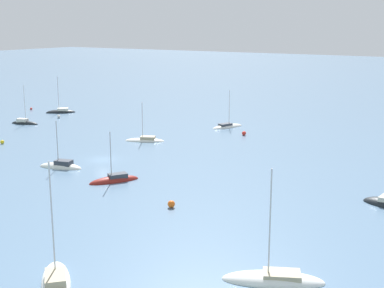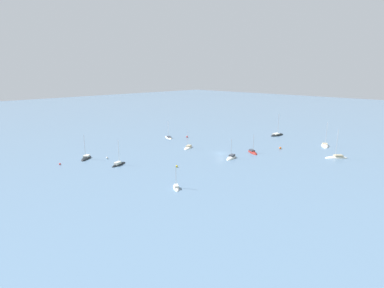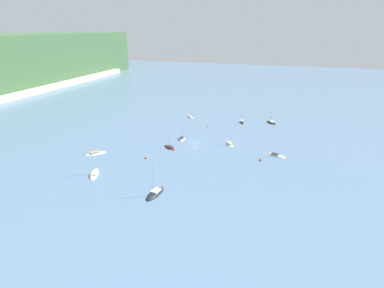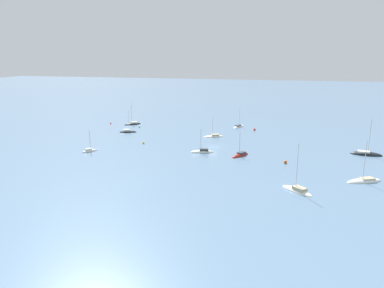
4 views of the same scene
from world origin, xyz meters
name	(u,v)px [view 4 (image 4 of 4)]	position (x,y,z in m)	size (l,w,h in m)	color
ground_plane	(213,147)	(0.00, 0.00, 0.00)	(600.00, 600.00, 0.00)	slate
sailboat_0	(240,156)	(-9.46, 8.41, 0.09)	(5.53, 7.12, 7.94)	maroon
sailboat_1	(297,191)	(-24.68, 34.33, 0.13)	(7.63, 7.45, 11.41)	white
sailboat_2	(90,151)	(35.90, 14.13, 0.11)	(4.27, 5.16, 7.23)	silver
sailboat_3	(202,152)	(2.24, 7.07, 0.11)	(7.37, 4.10, 8.07)	white
sailboat_4	(239,127)	(-4.19, -35.04, 0.08)	(5.11, 7.92, 8.53)	white
sailboat_5	(366,155)	(-45.62, -1.26, 0.08)	(9.25, 4.22, 11.68)	black
sailboat_6	(214,136)	(2.55, -14.89, 0.09)	(7.76, 5.40, 7.92)	white
sailboat_7	(364,181)	(-40.28, 24.14, 0.07)	(9.18, 6.27, 10.87)	white
sailboat_8	(133,124)	(39.65, -29.99, 0.11)	(6.90, 6.60, 9.72)	black
sailboat_9	(128,132)	(35.54, -14.95, 0.13)	(6.65, 3.52, 9.19)	black
mooring_buoy_0	(254,129)	(-10.92, -29.36, 0.42)	(0.84, 0.84, 0.84)	red
mooring_buoy_1	(143,143)	(23.47, 0.77, 0.35)	(0.71, 0.71, 0.71)	yellow
mooring_buoy_2	(139,127)	(34.53, -24.25, 0.39)	(0.77, 0.77, 0.77)	white
mooring_buoy_3	(111,123)	(49.36, -29.24, 0.30)	(0.60, 0.60, 0.60)	red
mooring_buoy_4	(285,162)	(-22.30, 13.19, 0.45)	(0.89, 0.89, 0.89)	orange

